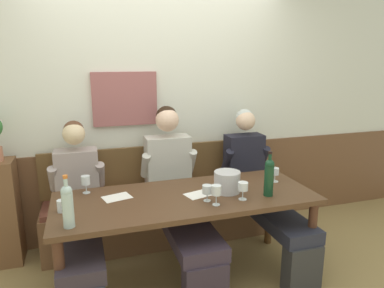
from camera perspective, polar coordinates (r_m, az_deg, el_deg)
name	(u,v)px	position (r m, az deg, el deg)	size (l,w,h in m)	color
room_wall_back	(158,98)	(3.56, -5.51, 7.34)	(6.80, 0.12, 2.80)	silver
wood_wainscot_panel	(161,190)	(3.73, -4.96, -7.35)	(6.80, 0.03, 0.91)	brown
wall_bench	(166,213)	(3.61, -4.15, -11.06)	(2.32, 0.42, 0.94)	brown
dining_table	(186,206)	(2.84, -0.91, -9.89)	(2.02, 0.80, 0.74)	#4E331F
person_left_seat	(79,207)	(3.06, -17.78, -9.59)	(0.47, 1.27, 1.26)	#35363F
person_right_seat	(177,189)	(3.16, -2.48, -7.21)	(0.52, 1.27, 1.36)	#332935
person_center_left_seat	(260,185)	(3.43, 10.82, -6.44)	(0.48, 1.26, 1.29)	#303032
ice_bucket	(227,182)	(2.87, 5.66, -6.07)	(0.21, 0.21, 0.17)	#B8B7BB
wine_bottle_clear_water	(269,176)	(2.82, 12.30, -5.09)	(0.07, 0.07, 0.36)	#133920
wine_bottle_green_tall	(68,205)	(2.39, -19.40, -9.20)	(0.07, 0.07, 0.35)	#B0CAC3
wine_glass_right_end	(86,181)	(2.95, -16.75, -5.75)	(0.07, 0.07, 0.14)	silver
wine_glass_center_rear	(243,187)	(2.72, 8.20, -6.85)	(0.08, 0.08, 0.14)	silver
wine_glass_mid_right	(275,172)	(3.17, 13.23, -4.45)	(0.07, 0.07, 0.12)	silver
wine_glass_by_bottle	(216,191)	(2.60, 3.94, -7.58)	(0.07, 0.07, 0.15)	silver
wine_glass_near_bucket	(207,190)	(2.68, 2.46, -7.37)	(0.08, 0.08, 0.12)	silver
water_tumbler_left	(62,206)	(2.67, -20.23, -9.33)	(0.07, 0.07, 0.09)	silver
water_tumbler_right	(227,179)	(3.07, 5.67, -5.65)	(0.07, 0.07, 0.08)	silver
tasting_sheet_left_guest	(199,194)	(2.83, 1.09, -8.11)	(0.21, 0.15, 0.00)	white
tasting_sheet_right_guest	(117,197)	(2.83, -11.99, -8.39)	(0.21, 0.15, 0.00)	white
corner_pedestal	(2,213)	(3.56, -28.26, -9.75)	(0.28, 0.28, 0.94)	brown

